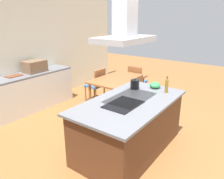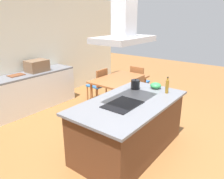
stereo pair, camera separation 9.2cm
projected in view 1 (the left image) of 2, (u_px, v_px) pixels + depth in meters
ground at (69, 124)px, 4.64m from camera, size 16.00×16.00×0.00m
wall_back at (15, 53)px, 5.18m from camera, size 7.20×0.10×2.70m
kitchen_island at (130, 125)px, 3.66m from camera, size 2.06×1.13×0.90m
cooktop at (123, 104)px, 3.36m from camera, size 0.60×0.44×0.01m
tea_kettle at (135, 84)px, 4.07m from camera, size 0.22×0.16×0.20m
olive_oil_bottle at (167, 86)px, 3.85m from camera, size 0.06×0.06×0.30m
mixing_bowl at (155, 85)px, 4.11m from camera, size 0.20×0.20×0.11m
back_counter at (27, 92)px, 5.23m from camera, size 2.36×0.62×0.90m
countertop_microwave at (35, 66)px, 5.27m from camera, size 0.50×0.38×0.28m
cutting_board at (14, 76)px, 4.93m from camera, size 0.34×0.24×0.02m
dining_table at (118, 82)px, 5.34m from camera, size 1.40×0.90×0.75m
chair_facing_back_wall at (97, 83)px, 5.76m from camera, size 0.42×0.42×0.89m
chair_at_right_end at (136, 79)px, 6.09m from camera, size 0.42×0.42×0.89m
chair_facing_island at (141, 93)px, 5.02m from camera, size 0.42×0.42×0.89m
range_hood at (125, 24)px, 2.97m from camera, size 0.90×0.55×0.78m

